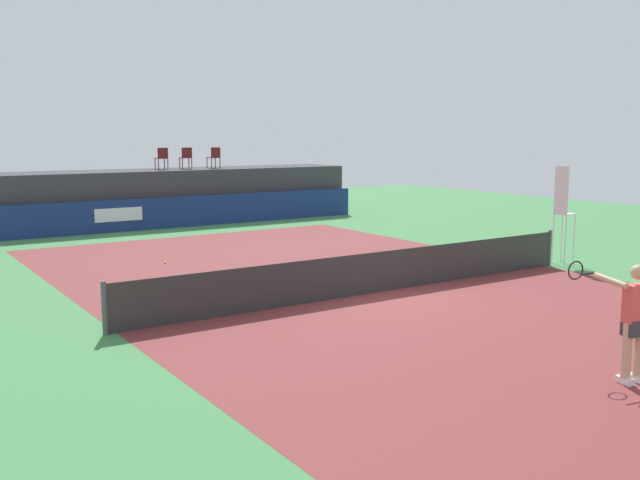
{
  "coord_description": "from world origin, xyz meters",
  "views": [
    {
      "loc": [
        -9.84,
        -12.52,
        3.62
      ],
      "look_at": [
        -0.15,
        2.0,
        1.0
      ],
      "focal_mm": 39.5,
      "sensor_mm": 36.0,
      "label": 1
    }
  ],
  "objects_px": {
    "spectator_chair_left": "(186,157)",
    "spectator_chair_center": "(214,157)",
    "tennis_player": "(633,319)",
    "umpire_chair": "(563,208)",
    "net_post_near": "(104,308)",
    "net_post_far": "(550,248)",
    "spectator_chair_far_left": "(162,157)",
    "tennis_ball": "(165,262)"
  },
  "relations": [
    {
      "from": "umpire_chair",
      "to": "net_post_near",
      "type": "height_order",
      "value": "umpire_chair"
    },
    {
      "from": "net_post_near",
      "to": "tennis_ball",
      "type": "bearing_deg",
      "value": 60.02
    },
    {
      "from": "spectator_chair_center",
      "to": "tennis_player",
      "type": "distance_m",
      "value": 22.17
    },
    {
      "from": "spectator_chair_far_left",
      "to": "tennis_ball",
      "type": "height_order",
      "value": "spectator_chair_far_left"
    },
    {
      "from": "umpire_chair",
      "to": "tennis_player",
      "type": "bearing_deg",
      "value": -136.74
    },
    {
      "from": "spectator_chair_left",
      "to": "net_post_far",
      "type": "xyz_separation_m",
      "value": [
        4.21,
        -15.38,
        -2.19
      ]
    },
    {
      "from": "spectator_chair_far_left",
      "to": "net_post_far",
      "type": "bearing_deg",
      "value": -71.02
    },
    {
      "from": "spectator_chair_left",
      "to": "umpire_chair",
      "type": "xyz_separation_m",
      "value": [
        4.69,
        -15.39,
        -1.11
      ]
    },
    {
      "from": "net_post_near",
      "to": "tennis_player",
      "type": "bearing_deg",
      "value": -49.98
    },
    {
      "from": "spectator_chair_far_left",
      "to": "tennis_player",
      "type": "relative_size",
      "value": 0.5
    },
    {
      "from": "umpire_chair",
      "to": "net_post_near",
      "type": "relative_size",
      "value": 2.76
    },
    {
      "from": "spectator_chair_left",
      "to": "umpire_chair",
      "type": "relative_size",
      "value": 0.32
    },
    {
      "from": "net_post_far",
      "to": "tennis_player",
      "type": "xyz_separation_m",
      "value": [
        -6.71,
        -6.77,
        0.46
      ]
    },
    {
      "from": "spectator_chair_far_left",
      "to": "tennis_player",
      "type": "height_order",
      "value": "spectator_chair_far_left"
    },
    {
      "from": "spectator_chair_far_left",
      "to": "net_post_near",
      "type": "height_order",
      "value": "spectator_chair_far_left"
    },
    {
      "from": "spectator_chair_center",
      "to": "net_post_far",
      "type": "relative_size",
      "value": 0.89
    },
    {
      "from": "spectator_chair_center",
      "to": "tennis_ball",
      "type": "bearing_deg",
      "value": -123.03
    },
    {
      "from": "spectator_chair_far_left",
      "to": "spectator_chair_center",
      "type": "relative_size",
      "value": 1.0
    },
    {
      "from": "tennis_player",
      "to": "tennis_ball",
      "type": "height_order",
      "value": "tennis_player"
    },
    {
      "from": "spectator_chair_left",
      "to": "spectator_chair_center",
      "type": "xyz_separation_m",
      "value": [
        1.13,
        -0.35,
        0.0
      ]
    },
    {
      "from": "net_post_far",
      "to": "tennis_ball",
      "type": "relative_size",
      "value": 14.71
    },
    {
      "from": "tennis_player",
      "to": "spectator_chair_far_left",
      "type": "bearing_deg",
      "value": 86.31
    },
    {
      "from": "spectator_chair_left",
      "to": "spectator_chair_center",
      "type": "height_order",
      "value": "same"
    },
    {
      "from": "spectator_chair_left",
      "to": "umpire_chair",
      "type": "height_order",
      "value": "spectator_chair_left"
    },
    {
      "from": "tennis_player",
      "to": "tennis_ball",
      "type": "distance_m",
      "value": 13.17
    },
    {
      "from": "net_post_near",
      "to": "net_post_far",
      "type": "distance_m",
      "value": 12.4
    },
    {
      "from": "spectator_chair_center",
      "to": "umpire_chair",
      "type": "relative_size",
      "value": 0.32
    },
    {
      "from": "spectator_chair_center",
      "to": "umpire_chair",
      "type": "height_order",
      "value": "spectator_chair_center"
    },
    {
      "from": "spectator_chair_far_left",
      "to": "tennis_ball",
      "type": "relative_size",
      "value": 13.06
    },
    {
      "from": "net_post_far",
      "to": "spectator_chair_left",
      "type": "bearing_deg",
      "value": 105.32
    },
    {
      "from": "spectator_chair_far_left",
      "to": "umpire_chair",
      "type": "relative_size",
      "value": 0.32
    },
    {
      "from": "umpire_chair",
      "to": "net_post_near",
      "type": "xyz_separation_m",
      "value": [
        -12.88,
        0.01,
        -1.09
      ]
    },
    {
      "from": "spectator_chair_left",
      "to": "tennis_player",
      "type": "relative_size",
      "value": 0.5
    },
    {
      "from": "net_post_near",
      "to": "net_post_far",
      "type": "bearing_deg",
      "value": 0.0
    },
    {
      "from": "spectator_chair_left",
      "to": "net_post_far",
      "type": "bearing_deg",
      "value": -74.68
    },
    {
      "from": "umpire_chair",
      "to": "tennis_player",
      "type": "relative_size",
      "value": 1.56
    },
    {
      "from": "net_post_far",
      "to": "tennis_ball",
      "type": "bearing_deg",
      "value": 144.93
    },
    {
      "from": "spectator_chair_left",
      "to": "net_post_far",
      "type": "height_order",
      "value": "spectator_chair_left"
    },
    {
      "from": "spectator_chair_far_left",
      "to": "net_post_near",
      "type": "xyz_separation_m",
      "value": [
        -7.11,
        -15.37,
        -2.19
      ]
    },
    {
      "from": "spectator_chair_center",
      "to": "net_post_far",
      "type": "height_order",
      "value": "spectator_chair_center"
    },
    {
      "from": "spectator_chair_far_left",
      "to": "spectator_chair_center",
      "type": "bearing_deg",
      "value": -8.7
    },
    {
      "from": "spectator_chair_left",
      "to": "umpire_chair",
      "type": "distance_m",
      "value": 16.12
    }
  ]
}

